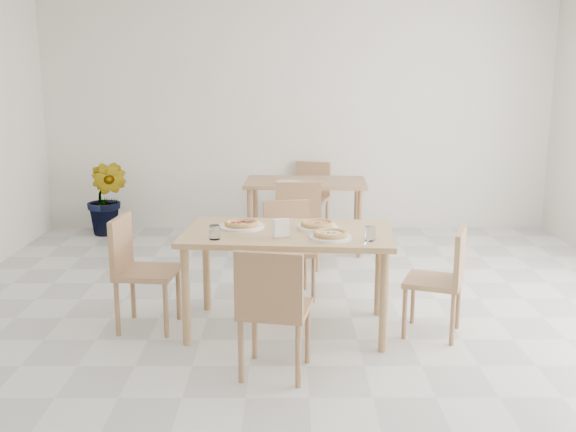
{
  "coord_description": "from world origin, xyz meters",
  "views": [
    {
      "loc": [
        -0.13,
        -4.53,
        1.89
      ],
      "look_at": [
        -0.12,
        0.21,
        0.86
      ],
      "focal_mm": 42.0,
      "sensor_mm": 36.0,
      "label": 1
    }
  ],
  "objects_px": {
    "tumbler_a": "(370,234)",
    "second_table": "(306,190)",
    "potted_plant": "(107,198)",
    "chair_north": "(288,242)",
    "pizza_pepperoni": "(242,223)",
    "main_table": "(288,242)",
    "pizza_mushroom": "(331,234)",
    "chair_back_n": "(311,193)",
    "napkin_holder": "(281,229)",
    "plate_mushroom": "(331,237)",
    "chair_west": "(136,264)",
    "chair_back_s": "(299,218)",
    "plate_pepperoni": "(242,226)",
    "plate_margherita": "(318,227)",
    "tumbler_b": "(215,232)",
    "chair_south": "(273,304)",
    "chair_east": "(444,275)",
    "pizza_margherita": "(318,224)",
    "plate_empty": "(289,183)"
  },
  "relations": [
    {
      "from": "tumbler_a",
      "to": "second_table",
      "type": "relative_size",
      "value": 0.07
    },
    {
      "from": "tumbler_a",
      "to": "potted_plant",
      "type": "bearing_deg",
      "value": 129.53
    },
    {
      "from": "chair_north",
      "to": "pizza_pepperoni",
      "type": "relative_size",
      "value": 2.66
    },
    {
      "from": "main_table",
      "to": "potted_plant",
      "type": "distance_m",
      "value": 3.61
    },
    {
      "from": "pizza_mushroom",
      "to": "chair_back_n",
      "type": "distance_m",
      "value": 3.25
    },
    {
      "from": "pizza_mushroom",
      "to": "pizza_pepperoni",
      "type": "xyz_separation_m",
      "value": [
        -0.64,
        0.33,
        0.0
      ]
    },
    {
      "from": "chair_north",
      "to": "napkin_holder",
      "type": "height_order",
      "value": "napkin_holder"
    },
    {
      "from": "plate_mushroom",
      "to": "chair_west",
      "type": "bearing_deg",
      "value": 169.69
    },
    {
      "from": "chair_back_s",
      "to": "napkin_holder",
      "type": "bearing_deg",
      "value": 88.95
    },
    {
      "from": "plate_pepperoni",
      "to": "tumbler_a",
      "type": "relative_size",
      "value": 3.45
    },
    {
      "from": "plate_margherita",
      "to": "tumbler_b",
      "type": "height_order",
      "value": "tumbler_b"
    },
    {
      "from": "main_table",
      "to": "second_table",
      "type": "relative_size",
      "value": 1.21
    },
    {
      "from": "potted_plant",
      "to": "chair_south",
      "type": "bearing_deg",
      "value": -62.04
    },
    {
      "from": "tumbler_a",
      "to": "chair_back_s",
      "type": "xyz_separation_m",
      "value": [
        -0.45,
        1.85,
        -0.3
      ]
    },
    {
      "from": "chair_south",
      "to": "pizza_mushroom",
      "type": "relative_size",
      "value": 2.81
    },
    {
      "from": "chair_back_s",
      "to": "tumbler_a",
      "type": "bearing_deg",
      "value": 107.77
    },
    {
      "from": "plate_mushroom",
      "to": "tumbler_a",
      "type": "bearing_deg",
      "value": -12.65
    },
    {
      "from": "plate_pepperoni",
      "to": "pizza_pepperoni",
      "type": "relative_size",
      "value": 1.1
    },
    {
      "from": "tumbler_b",
      "to": "chair_back_n",
      "type": "bearing_deg",
      "value": 76.55
    },
    {
      "from": "napkin_holder",
      "to": "pizza_mushroom",
      "type": "bearing_deg",
      "value": -21.88
    },
    {
      "from": "chair_west",
      "to": "pizza_pepperoni",
      "type": "bearing_deg",
      "value": -79.31
    },
    {
      "from": "chair_east",
      "to": "tumbler_b",
      "type": "height_order",
      "value": "tumbler_b"
    },
    {
      "from": "potted_plant",
      "to": "second_table",
      "type": "bearing_deg",
      "value": -16.26
    },
    {
      "from": "chair_west",
      "to": "pizza_margherita",
      "type": "height_order",
      "value": "chair_west"
    },
    {
      "from": "tumbler_a",
      "to": "chair_back_n",
      "type": "distance_m",
      "value": 3.33
    },
    {
      "from": "chair_north",
      "to": "chair_back_n",
      "type": "distance_m",
      "value": 2.24
    },
    {
      "from": "chair_north",
      "to": "pizza_mushroom",
      "type": "xyz_separation_m",
      "value": [
        0.29,
        -1.01,
        0.32
      ]
    },
    {
      "from": "chair_east",
      "to": "plate_mushroom",
      "type": "bearing_deg",
      "value": -63.1
    },
    {
      "from": "tumbler_b",
      "to": "potted_plant",
      "type": "height_order",
      "value": "potted_plant"
    },
    {
      "from": "tumbler_b",
      "to": "chair_back_s",
      "type": "relative_size",
      "value": 0.11
    },
    {
      "from": "pizza_margherita",
      "to": "pizza_pepperoni",
      "type": "distance_m",
      "value": 0.56
    },
    {
      "from": "pizza_pepperoni",
      "to": "tumbler_a",
      "type": "relative_size",
      "value": 3.14
    },
    {
      "from": "plate_mushroom",
      "to": "plate_pepperoni",
      "type": "height_order",
      "value": "same"
    },
    {
      "from": "pizza_margherita",
      "to": "plate_empty",
      "type": "height_order",
      "value": "pizza_margherita"
    },
    {
      "from": "plate_mushroom",
      "to": "plate_empty",
      "type": "height_order",
      "value": "same"
    },
    {
      "from": "pizza_pepperoni",
      "to": "potted_plant",
      "type": "bearing_deg",
      "value": 121.78
    },
    {
      "from": "chair_north",
      "to": "tumbler_b",
      "type": "relative_size",
      "value": 8.13
    },
    {
      "from": "plate_pepperoni",
      "to": "pizza_pepperoni",
      "type": "height_order",
      "value": "pizza_pepperoni"
    },
    {
      "from": "pizza_mushroom",
      "to": "tumbler_b",
      "type": "relative_size",
      "value": 3.04
    },
    {
      "from": "plate_mushroom",
      "to": "tumbler_a",
      "type": "distance_m",
      "value": 0.28
    },
    {
      "from": "chair_south",
      "to": "napkin_holder",
      "type": "relative_size",
      "value": 6.26
    },
    {
      "from": "plate_pepperoni",
      "to": "chair_back_s",
      "type": "relative_size",
      "value": 0.38
    },
    {
      "from": "chair_west",
      "to": "pizza_pepperoni",
      "type": "relative_size",
      "value": 2.81
    },
    {
      "from": "napkin_holder",
      "to": "plate_empty",
      "type": "bearing_deg",
      "value": 68.93
    },
    {
      "from": "second_table",
      "to": "chair_north",
      "type": "bearing_deg",
      "value": -94.69
    },
    {
      "from": "chair_west",
      "to": "pizza_mushroom",
      "type": "height_order",
      "value": "chair_west"
    },
    {
      "from": "plate_margherita",
      "to": "plate_empty",
      "type": "height_order",
      "value": "same"
    },
    {
      "from": "chair_east",
      "to": "chair_back_s",
      "type": "height_order",
      "value": "chair_back_s"
    },
    {
      "from": "chair_north",
      "to": "tumbler_b",
      "type": "xyz_separation_m",
      "value": [
        -0.51,
        -1.03,
        0.33
      ]
    },
    {
      "from": "plate_pepperoni",
      "to": "chair_back_s",
      "type": "distance_m",
      "value": 1.55
    }
  ]
}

